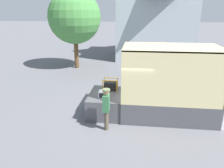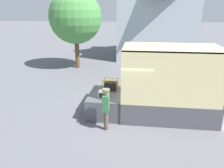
{
  "view_description": "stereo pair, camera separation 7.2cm",
  "coord_description": "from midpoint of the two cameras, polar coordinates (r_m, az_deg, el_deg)",
  "views": [
    {
      "loc": [
        0.62,
        -9.35,
        4.66
      ],
      "look_at": [
        -0.48,
        -0.2,
        1.5
      ],
      "focal_mm": 35.0,
      "sensor_mm": 36.0,
      "label": 1
    },
    {
      "loc": [
        0.69,
        -9.34,
        4.66
      ],
      "look_at": [
        -0.48,
        -0.2,
        1.5
      ],
      "focal_mm": 35.0,
      "sensor_mm": 36.0,
      "label": 2
    }
  ],
  "objects": [
    {
      "name": "street_tree",
      "position": [
        18.12,
        -9.89,
        16.78
      ],
      "size": [
        4.15,
        4.15,
        6.15
      ],
      "color": "brown",
      "rests_on": "ground"
    },
    {
      "name": "ground_plane",
      "position": [
        10.46,
        2.54,
        -7.52
      ],
      "size": [
        160.0,
        160.0,
        0.0
      ],
      "primitive_type": "plane",
      "color": "slate"
    },
    {
      "name": "house_backdrop",
      "position": [
        23.13,
        10.97,
        16.91
      ],
      "size": [
        7.45,
        7.25,
        7.79
      ],
      "color": "#A8B2BC",
      "rests_on": "ground"
    },
    {
      "name": "portable_generator",
      "position": [
        10.53,
        -0.52,
        -0.48
      ],
      "size": [
        0.71,
        0.48,
        0.56
      ],
      "color": "black",
      "rests_on": "tailgate_deck"
    },
    {
      "name": "worker_person",
      "position": [
        8.62,
        -1.75,
        -5.56
      ],
      "size": [
        0.32,
        0.44,
        1.76
      ],
      "color": "brown",
      "rests_on": "ground"
    },
    {
      "name": "tailgate_deck",
      "position": [
        10.34,
        -1.72,
        -4.95
      ],
      "size": [
        1.55,
        2.19,
        0.95
      ],
      "primitive_type": "cube",
      "color": "#4C4C51",
      "rests_on": "ground"
    },
    {
      "name": "microwave",
      "position": [
        9.64,
        -2.32,
        -2.71
      ],
      "size": [
        0.45,
        0.36,
        0.32
      ],
      "color": "white",
      "rests_on": "tailgate_deck"
    },
    {
      "name": "box_truck",
      "position": [
        10.42,
        21.57,
        -3.35
      ],
      "size": [
        5.95,
        2.31,
        3.19
      ],
      "color": "white",
      "rests_on": "ground"
    }
  ]
}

